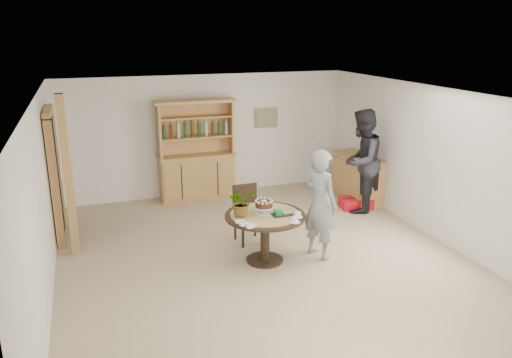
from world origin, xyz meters
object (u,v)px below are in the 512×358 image
object	(u,v)px
dining_table	(265,224)
adult_person	(361,161)
dining_chair	(247,210)
teen_boy	(320,204)
hutch	(197,166)
sideboard	(357,178)
red_suitcase	(356,203)

from	to	relation	value
dining_table	adult_person	bearing A→B (deg)	30.60
dining_table	dining_chair	world-z (taller)	dining_chair
teen_boy	adult_person	world-z (taller)	adult_person
dining_chair	teen_boy	distance (m)	1.30
hutch	sideboard	size ratio (longest dim) A/B	1.62
red_suitcase	adult_person	bearing A→B (deg)	-91.41
hutch	teen_boy	bearing A→B (deg)	-70.96
dining_chair	dining_table	bearing A→B (deg)	-92.96
dining_chair	sideboard	bearing A→B (deg)	19.79
adult_person	hutch	bearing A→B (deg)	-70.04
dining_chair	red_suitcase	bearing A→B (deg)	13.90
adult_person	dining_chair	bearing A→B (deg)	-23.06
dining_chair	red_suitcase	distance (m)	2.65
adult_person	red_suitcase	bearing A→B (deg)	-138.27
dining_chair	teen_boy	xyz separation A→B (m)	(0.85, -0.93, 0.31)
red_suitcase	sideboard	bearing A→B (deg)	68.17
sideboard	teen_boy	world-z (taller)	teen_boy
sideboard	adult_person	bearing A→B (deg)	-116.49
sideboard	teen_boy	xyz separation A→B (m)	(-1.89, -2.10, 0.38)
hutch	adult_person	xyz separation A→B (m)	(2.77, -1.78, 0.30)
sideboard	adult_person	xyz separation A→B (m)	(-0.27, -0.54, 0.51)
hutch	sideboard	xyz separation A→B (m)	(3.04, -1.24, -0.22)
sideboard	dining_table	bearing A→B (deg)	-143.89
adult_person	dining_table	bearing A→B (deg)	-6.77
sideboard	dining_chair	xyz separation A→B (m)	(-2.74, -1.17, 0.06)
teen_boy	red_suitcase	size ratio (longest dim) A/B	2.58
hutch	red_suitcase	bearing A→B (deg)	-30.30
sideboard	teen_boy	distance (m)	2.85
teen_boy	dining_chair	bearing A→B (deg)	21.05
dining_table	adult_person	xyz separation A→B (m)	(2.47, 1.46, 0.38)
dining_table	teen_boy	bearing A→B (deg)	-6.71
adult_person	teen_boy	bearing A→B (deg)	6.56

